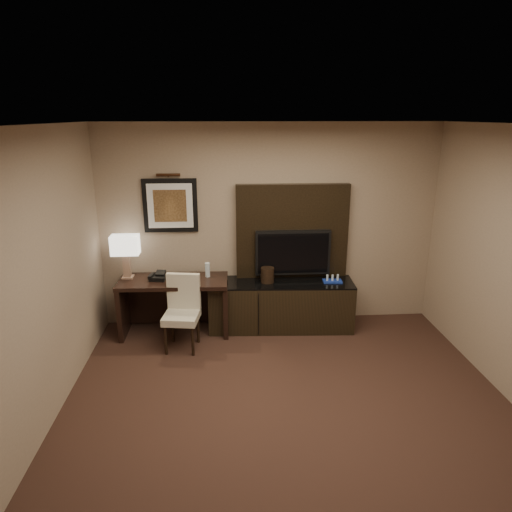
{
  "coord_description": "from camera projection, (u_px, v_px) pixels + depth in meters",
  "views": [
    {
      "loc": [
        -0.59,
        -3.43,
        2.78
      ],
      "look_at": [
        -0.23,
        1.8,
        1.15
      ],
      "focal_mm": 32.0,
      "sensor_mm": 36.0,
      "label": 1
    }
  ],
  "objects": [
    {
      "name": "ice_bucket",
      "position": [
        267.0,
        275.0,
        6.01
      ],
      "size": [
        0.22,
        0.22,
        0.2
      ],
      "primitive_type": "cylinder",
      "rotation": [
        0.0,
        0.0,
        -0.27
      ],
      "color": "black",
      "rests_on": "credenza"
    },
    {
      "name": "book",
      "position": [
        182.0,
        272.0,
        5.84
      ],
      "size": [
        0.16,
        0.04,
        0.21
      ],
      "primitive_type": "imported",
      "rotation": [
        0.0,
        0.0,
        0.1
      ],
      "color": "#BBB593",
      "rests_on": "desk"
    },
    {
      "name": "desk_phone",
      "position": [
        158.0,
        276.0,
        5.86
      ],
      "size": [
        0.23,
        0.21,
        0.1
      ],
      "primitive_type": null,
      "rotation": [
        0.0,
        0.0,
        -0.17
      ],
      "color": "black",
      "rests_on": "desk"
    },
    {
      "name": "artwork",
      "position": [
        170.0,
        206.0,
        5.92
      ],
      "size": [
        0.7,
        0.04,
        0.7
      ],
      "primitive_type": "cube",
      "color": "black",
      "rests_on": "wall_back"
    },
    {
      "name": "ceiling",
      "position": [
        304.0,
        126.0,
        3.33
      ],
      "size": [
        4.5,
        5.0,
        0.01
      ],
      "primitive_type": "cube",
      "color": "silver",
      "rests_on": "wall_back"
    },
    {
      "name": "desk",
      "position": [
        175.0,
        306.0,
        5.99
      ],
      "size": [
        1.41,
        0.63,
        0.75
      ],
      "primitive_type": "cube",
      "rotation": [
        0.0,
        0.0,
        -0.03
      ],
      "color": "black",
      "rests_on": "floor"
    },
    {
      "name": "wall_left",
      "position": [
        16.0,
        304.0,
        3.59
      ],
      "size": [
        0.01,
        5.0,
        2.7
      ],
      "primitive_type": "cube",
      "color": "gray",
      "rests_on": "floor"
    },
    {
      "name": "desk_chair",
      "position": [
        181.0,
        317.0,
        5.55
      ],
      "size": [
        0.47,
        0.53,
        0.86
      ],
      "primitive_type": null,
      "rotation": [
        0.0,
        0.0,
        -0.14
      ],
      "color": "beige",
      "rests_on": "floor"
    },
    {
      "name": "picture_light",
      "position": [
        168.0,
        175.0,
        5.77
      ],
      "size": [
        0.04,
        0.04,
        0.3
      ],
      "primitive_type": "cylinder",
      "color": "#3C2213",
      "rests_on": "wall_back"
    },
    {
      "name": "wall_back",
      "position": [
        269.0,
        226.0,
        6.12
      ],
      "size": [
        4.5,
        0.01,
        2.7
      ],
      "primitive_type": "cube",
      "color": "gray",
      "rests_on": "floor"
    },
    {
      "name": "credenza",
      "position": [
        281.0,
        305.0,
        6.14
      ],
      "size": [
        1.94,
        0.63,
        0.66
      ],
      "primitive_type": "cube",
      "rotation": [
        0.0,
        0.0,
        -0.05
      ],
      "color": "black",
      "rests_on": "floor"
    },
    {
      "name": "minibar_tray",
      "position": [
        332.0,
        279.0,
        6.04
      ],
      "size": [
        0.26,
        0.16,
        0.09
      ],
      "primitive_type": null,
      "rotation": [
        0.0,
        0.0,
        -0.06
      ],
      "color": "navy",
      "rests_on": "credenza"
    },
    {
      "name": "blue_folder",
      "position": [
        183.0,
        279.0,
        5.85
      ],
      "size": [
        0.3,
        0.34,
        0.02
      ],
      "primitive_type": "cube",
      "rotation": [
        0.0,
        0.0,
        -0.29
      ],
      "color": "#164A92",
      "rests_on": "desk"
    },
    {
      "name": "table_lamp",
      "position": [
        126.0,
        258.0,
        5.86
      ],
      "size": [
        0.37,
        0.29,
        0.54
      ],
      "primitive_type": null,
      "rotation": [
        0.0,
        0.0,
        0.33
      ],
      "color": "tan",
      "rests_on": "desk"
    },
    {
      "name": "water_bottle",
      "position": [
        208.0,
        270.0,
        5.95
      ],
      "size": [
        0.07,
        0.07,
        0.19
      ],
      "primitive_type": "cylinder",
      "rotation": [
        0.0,
        0.0,
        -0.12
      ],
      "color": "silver",
      "rests_on": "desk"
    },
    {
      "name": "tv_wall_panel",
      "position": [
        292.0,
        233.0,
        6.1
      ],
      "size": [
        1.5,
        0.12,
        1.3
      ],
      "primitive_type": "cube",
      "color": "black",
      "rests_on": "wall_back"
    },
    {
      "name": "floor",
      "position": [
        295.0,
        435.0,
        4.14
      ],
      "size": [
        4.5,
        5.0,
        0.01
      ],
      "primitive_type": "cube",
      "color": "black",
      "rests_on": "ground"
    },
    {
      "name": "tv",
      "position": [
        293.0,
        253.0,
        6.08
      ],
      "size": [
        1.0,
        0.08,
        0.6
      ],
      "primitive_type": "cube",
      "color": "black",
      "rests_on": "tv_wall_panel"
    }
  ]
}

